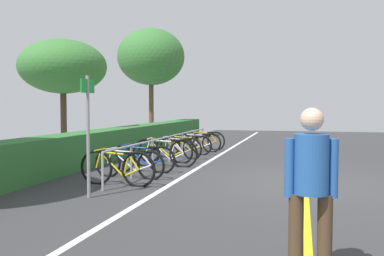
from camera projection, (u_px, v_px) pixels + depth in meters
The scene contains 19 objects.
ground_plane at pixel (301, 184), 8.82m from camera, with size 36.82×11.14×0.05m, color #353538.
centre_line_yellow_inner at pixel (305, 183), 8.80m from camera, with size 33.14×0.10×0.00m, color gold.
centre_line_yellow_outer at pixel (298, 183), 8.84m from camera, with size 33.14×0.10×0.00m, color gold.
bike_lane_stripe_white at pixel (182, 178), 9.48m from camera, with size 33.14×0.12×0.00m, color white.
bike_rack at pixel (169, 142), 12.03m from camera, with size 8.39×0.05×0.76m.
bicycle_0 at pixel (117, 168), 8.56m from camera, with size 0.46×1.69×0.76m.
bicycle_1 at pixel (129, 164), 9.43m from camera, with size 0.46×1.76×0.69m.
bicycle_2 at pixel (142, 159), 10.23m from camera, with size 0.46×1.71×0.71m.
bicycle_3 at pixel (165, 153), 11.16m from camera, with size 0.46×1.79×0.79m.
bicycle_4 at pixel (165, 151), 12.00m from camera, with size 0.46×1.69×0.71m.
bicycle_5 at pixel (178, 148), 12.98m from camera, with size 0.58×1.62×0.70m.
bicycle_6 at pixel (186, 145), 13.83m from camera, with size 0.53×1.68×0.69m.
bicycle_7 at pixel (197, 143), 14.74m from camera, with size 0.46×1.71×0.70m.
bicycle_8 at pixel (203, 140), 15.62m from camera, with size 0.47×1.73×0.72m.
pedestrian at pixel (311, 181), 3.94m from camera, with size 0.32×0.49×1.60m.
sign_post_near at pixel (88, 124), 7.35m from camera, with size 0.36×0.08×2.14m.
hedge_backdrop at pixel (125, 141), 14.00m from camera, with size 17.34×0.85×0.90m, color #2D6B30.
tree_mid at pixel (63, 67), 14.17m from camera, with size 2.92×2.92×3.84m.
tree_far_right at pixel (151, 57), 20.95m from camera, with size 3.33×3.33×5.44m.
Camera 1 is at (-9.04, 0.01, 1.62)m, focal length 39.50 mm.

